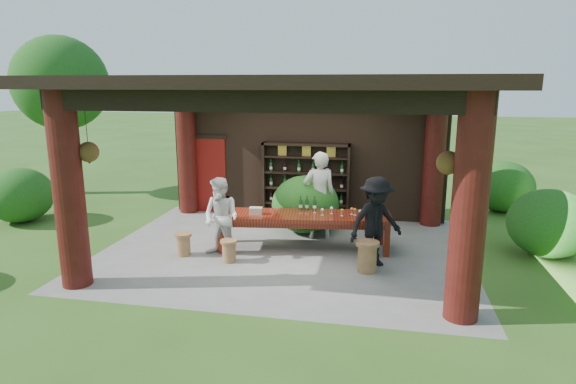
% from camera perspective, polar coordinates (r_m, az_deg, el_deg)
% --- Properties ---
extents(ground, '(90.00, 90.00, 0.00)m').
position_cam_1_polar(ground, '(10.08, -0.44, -6.88)').
color(ground, '#2D5119').
rests_on(ground, ground).
extents(pavilion, '(7.50, 6.00, 3.60)m').
position_cam_1_polar(pavilion, '(10.00, -0.04, 5.53)').
color(pavilion, slate).
rests_on(pavilion, ground).
extents(wine_shelf, '(2.21, 0.34, 1.94)m').
position_cam_1_polar(wine_shelf, '(12.14, 2.13, 1.29)').
color(wine_shelf, black).
rests_on(wine_shelf, ground).
extents(tasting_table, '(3.66, 1.37, 0.75)m').
position_cam_1_polar(tasting_table, '(9.98, 1.89, -3.26)').
color(tasting_table, '#5B140D').
rests_on(tasting_table, ground).
extents(stool_near_left, '(0.33, 0.33, 0.44)m').
position_cam_1_polar(stool_near_left, '(9.45, -7.01, -6.87)').
color(stool_near_left, brown).
rests_on(stool_near_left, ground).
extents(stool_near_right, '(0.44, 0.44, 0.57)m').
position_cam_1_polar(stool_near_right, '(9.00, 9.37, -7.46)').
color(stool_near_right, brown).
rests_on(stool_near_right, ground).
extents(stool_far_left, '(0.35, 0.35, 0.46)m').
position_cam_1_polar(stool_far_left, '(9.94, -12.30, -5.99)').
color(stool_far_left, brown).
rests_on(stool_far_left, ground).
extents(host, '(0.82, 0.66, 1.95)m').
position_cam_1_polar(host, '(10.66, 3.71, -0.37)').
color(host, beige).
rests_on(host, ground).
extents(guest_woman, '(0.93, 0.82, 1.60)m').
position_cam_1_polar(guest_woman, '(9.59, -7.92, -3.04)').
color(guest_woman, silver).
rests_on(guest_woman, ground).
extents(guest_man, '(1.27, 1.16, 1.72)m').
position_cam_1_polar(guest_man, '(9.14, 10.36, -3.53)').
color(guest_man, black).
rests_on(guest_man, ground).
extents(table_bottles, '(0.38, 0.09, 0.31)m').
position_cam_1_polar(table_bottles, '(10.24, 2.31, -1.30)').
color(table_bottles, '#194C1E').
rests_on(table_bottles, tasting_table).
extents(table_glasses, '(2.11, 0.35, 0.15)m').
position_cam_1_polar(table_glasses, '(9.92, 4.95, -2.28)').
color(table_glasses, silver).
rests_on(table_glasses, tasting_table).
extents(napkin_basket, '(0.28, 0.21, 0.14)m').
position_cam_1_polar(napkin_basket, '(9.95, -3.84, -2.23)').
color(napkin_basket, '#BF6672').
rests_on(napkin_basket, tasting_table).
extents(shrubs, '(15.88, 8.90, 1.36)m').
position_cam_1_polar(shrubs, '(10.40, 10.24, -3.19)').
color(shrubs, '#194C14').
rests_on(shrubs, ground).
extents(trees, '(20.10, 8.80, 4.80)m').
position_cam_1_polar(trees, '(11.06, 18.93, 11.97)').
color(trees, '#3F2819').
rests_on(trees, ground).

